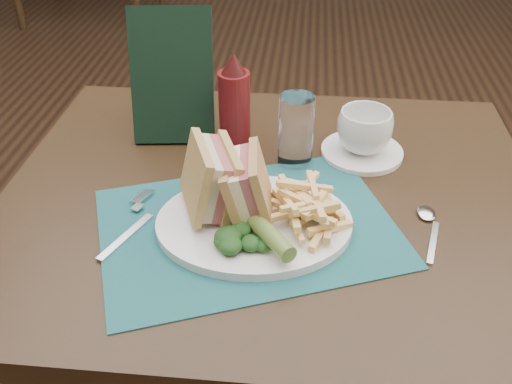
# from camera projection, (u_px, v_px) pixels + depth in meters

# --- Properties ---
(floor) EXTENTS (7.00, 7.00, 0.00)m
(floor) POSITION_uv_depth(u_px,v_px,m) (279.00, 294.00, 1.79)
(floor) COLOR black
(floor) RESTS_ON ground
(table_main) EXTENTS (0.90, 0.75, 0.75)m
(table_main) POSITION_uv_depth(u_px,v_px,m) (268.00, 340.00, 1.17)
(table_main) COLOR black
(table_main) RESTS_ON ground
(placemat) EXTENTS (0.53, 0.45, 0.00)m
(placemat) POSITION_uv_depth(u_px,v_px,m) (248.00, 227.00, 0.88)
(placemat) COLOR #1B5559
(placemat) RESTS_ON table_main
(plate) EXTENTS (0.33, 0.27, 0.01)m
(plate) POSITION_uv_depth(u_px,v_px,m) (254.00, 223.00, 0.87)
(plate) COLOR white
(plate) RESTS_ON placemat
(sandwich_half_a) EXTENTS (0.12, 0.14, 0.12)m
(sandwich_half_a) POSITION_uv_depth(u_px,v_px,m) (196.00, 180.00, 0.85)
(sandwich_half_a) COLOR tan
(sandwich_half_a) RESTS_ON plate
(sandwich_half_b) EXTENTS (0.09, 0.11, 0.11)m
(sandwich_half_b) POSITION_uv_depth(u_px,v_px,m) (233.00, 185.00, 0.85)
(sandwich_half_b) COLOR tan
(sandwich_half_b) RESTS_ON plate
(kale_garnish) EXTENTS (0.11, 0.08, 0.03)m
(kale_garnish) POSITION_uv_depth(u_px,v_px,m) (250.00, 238.00, 0.81)
(kale_garnish) COLOR #183C15
(kale_garnish) RESTS_ON plate
(pickle_spear) EXTENTS (0.09, 0.11, 0.03)m
(pickle_spear) POSITION_uv_depth(u_px,v_px,m) (266.00, 232.00, 0.81)
(pickle_spear) COLOR #57742C
(pickle_spear) RESTS_ON plate
(fries_pile) EXTENTS (0.18, 0.20, 0.06)m
(fries_pile) POSITION_uv_depth(u_px,v_px,m) (304.00, 201.00, 0.85)
(fries_pile) COLOR #F8CE7C
(fries_pile) RESTS_ON plate
(fork) EXTENTS (0.10, 0.17, 0.01)m
(fork) POSITION_uv_depth(u_px,v_px,m) (131.00, 222.00, 0.88)
(fork) COLOR silver
(fork) RESTS_ON placemat
(spoon) EXTENTS (0.07, 0.15, 0.01)m
(spoon) POSITION_uv_depth(u_px,v_px,m) (431.00, 230.00, 0.87)
(spoon) COLOR silver
(spoon) RESTS_ON table_main
(saucer) EXTENTS (0.18, 0.18, 0.01)m
(saucer) POSITION_uv_depth(u_px,v_px,m) (362.00, 152.00, 1.05)
(saucer) COLOR white
(saucer) RESTS_ON table_main
(coffee_cup) EXTENTS (0.14, 0.14, 0.08)m
(coffee_cup) POSITION_uv_depth(u_px,v_px,m) (364.00, 131.00, 1.02)
(coffee_cup) COLOR white
(coffee_cup) RESTS_ON saucer
(drinking_glass) EXTENTS (0.07, 0.07, 0.13)m
(drinking_glass) POSITION_uv_depth(u_px,v_px,m) (296.00, 131.00, 0.99)
(drinking_glass) COLOR white
(drinking_glass) RESTS_ON table_main
(ketchup_bottle) EXTENTS (0.06, 0.06, 0.19)m
(ketchup_bottle) POSITION_uv_depth(u_px,v_px,m) (234.00, 103.00, 1.02)
(ketchup_bottle) COLOR #580F12
(ketchup_bottle) RESTS_ON table_main
(check_presenter) EXTENTS (0.16, 0.11, 0.24)m
(check_presenter) POSITION_uv_depth(u_px,v_px,m) (172.00, 76.00, 1.05)
(check_presenter) COLOR black
(check_presenter) RESTS_ON table_main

